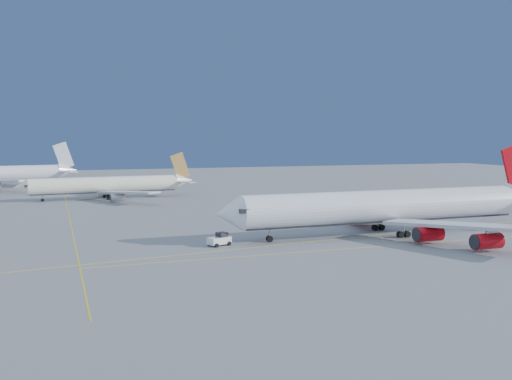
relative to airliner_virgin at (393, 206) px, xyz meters
name	(u,v)px	position (x,y,z in m)	size (l,w,h in m)	color
ground	(289,237)	(-21.61, 2.94, -5.58)	(500.00, 500.00, 0.00)	slate
taxiway_lines	(208,236)	(-36.33, 9.28, -5.57)	(118.86, 140.00, 0.02)	yellow
airliner_virgin	(393,206)	(0.00, 0.00, 0.00)	(74.82, 67.37, 18.49)	white
airliner_etihad	(109,185)	(-48.35, 87.13, -1.11)	(56.20, 51.75, 14.66)	white
pushback_tug	(220,240)	(-36.81, -0.53, -4.49)	(4.66, 3.74, 2.35)	white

